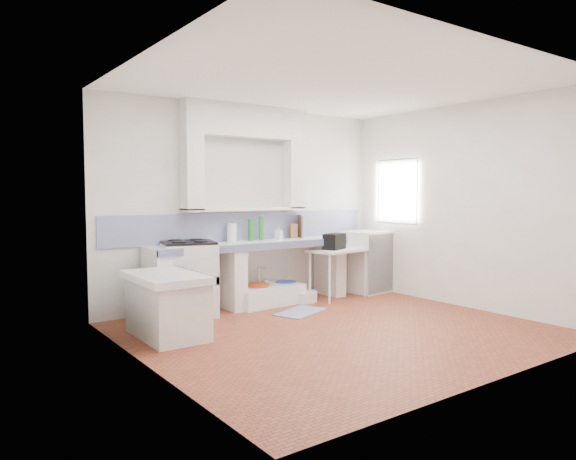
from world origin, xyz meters
TOP-DOWN VIEW (x-y plane):
  - floor at (0.00, 0.00)m, footprint 4.50×4.50m
  - ceiling at (0.00, 0.00)m, footprint 4.50×4.50m
  - wall_back at (0.00, 2.00)m, footprint 4.50×0.00m
  - wall_front at (0.00, -2.00)m, footprint 4.50×0.00m
  - wall_left at (-2.25, 0.00)m, footprint 0.00×4.50m
  - wall_right at (2.25, 0.00)m, footprint 0.00×4.50m
  - alcove_mass at (-0.10, 1.88)m, footprint 1.90×0.25m
  - window_frame at (2.42, 1.20)m, footprint 0.35×0.86m
  - lace_valance at (2.28, 1.20)m, footprint 0.01×0.84m
  - counter_slab at (-0.10, 1.70)m, footprint 3.00×0.60m
  - counter_lip at (-0.10, 1.42)m, footprint 3.00×0.04m
  - counter_pier_left at (-1.50, 1.70)m, footprint 0.20×0.55m
  - counter_pier_mid at (-0.45, 1.70)m, footprint 0.20×0.55m
  - counter_pier_right at (1.30, 1.70)m, footprint 0.20×0.55m
  - peninsula_top at (-1.70, 0.90)m, footprint 0.70×1.10m
  - peninsula_base at (-1.70, 0.90)m, footprint 0.60×1.00m
  - peninsula_lip at (-1.37, 0.90)m, footprint 0.04×1.10m
  - backsplash at (0.00, 1.99)m, footprint 4.27×0.03m
  - stove at (-1.09, 1.68)m, footprint 0.79×0.78m
  - sink at (0.10, 1.66)m, footprint 1.05×0.61m
  - side_table at (1.22, 1.41)m, footprint 0.94×0.59m
  - fridge at (1.95, 1.56)m, footprint 0.69×0.69m
  - bucket_red at (-0.05, 1.66)m, footprint 0.41×0.41m
  - bucket_orange at (0.07, 1.68)m, footprint 0.29×0.29m
  - bucket_blue at (0.48, 1.72)m, footprint 0.37×0.37m
  - basin_white at (0.65, 1.51)m, footprint 0.47×0.47m
  - water_bottle_a at (-0.02, 1.81)m, footprint 0.09×0.09m
  - water_bottle_b at (0.22, 1.85)m, footprint 0.09×0.09m
  - black_bag at (1.13, 1.40)m, footprint 0.43×0.34m
  - green_bottle_a at (-0.04, 1.85)m, footprint 0.08×0.08m
  - green_bottle_b at (0.14, 1.85)m, footprint 0.09×0.09m
  - knife_block at (0.71, 1.85)m, footprint 0.13×0.11m
  - cutting_board at (0.84, 1.85)m, footprint 0.12×0.24m
  - paper_towel at (-0.35, 1.85)m, footprint 0.15×0.15m
  - soap_bottle at (0.42, 1.81)m, footprint 0.12×0.12m
  - rug at (0.19, 0.98)m, footprint 0.82×0.65m

SIDE VIEW (x-z plane):
  - floor at x=0.00m, z-range 0.00..0.00m
  - rug at x=0.19m, z-range 0.00..0.01m
  - basin_white at x=0.65m, z-range 0.00..0.15m
  - bucket_orange at x=0.07m, z-range 0.00..0.23m
  - sink at x=0.10m, z-range 0.00..0.24m
  - water_bottle_a at x=-0.02m, z-range 0.00..0.27m
  - bucket_blue at x=0.48m, z-range 0.00..0.28m
  - bucket_red at x=-0.05m, z-range 0.00..0.31m
  - water_bottle_b at x=0.22m, z-range 0.00..0.32m
  - peninsula_base at x=-1.70m, z-range 0.00..0.62m
  - side_table at x=1.22m, z-range 0.35..0.39m
  - counter_pier_left at x=-1.50m, z-range 0.00..0.82m
  - counter_pier_mid at x=-0.45m, z-range 0.00..0.82m
  - counter_pier_right at x=1.30m, z-range 0.00..0.82m
  - stove at x=-1.09m, z-range 0.00..0.93m
  - fridge at x=1.95m, z-range 0.00..0.97m
  - peninsula_top at x=-1.70m, z-range 0.62..0.70m
  - peninsula_lip at x=-1.37m, z-range 0.61..0.71m
  - counter_slab at x=-0.10m, z-range 0.82..0.90m
  - counter_lip at x=-0.10m, z-range 0.81..0.91m
  - black_bag at x=1.13m, z-range 0.74..0.98m
  - soap_bottle at x=0.42m, z-range 0.90..1.10m
  - knife_block at x=0.71m, z-range 0.90..1.12m
  - paper_towel at x=-0.35m, z-range 0.90..1.16m
  - green_bottle_a at x=-0.04m, z-range 0.90..1.22m
  - green_bottle_b at x=0.14m, z-range 0.90..1.24m
  - cutting_board at x=0.84m, z-range 0.90..1.24m
  - backsplash at x=0.00m, z-range 0.90..1.30m
  - wall_back at x=0.00m, z-range -0.85..3.65m
  - wall_front at x=0.00m, z-range -0.85..3.65m
  - wall_left at x=-2.25m, z-range -0.85..3.65m
  - wall_right at x=2.25m, z-range -0.85..3.65m
  - window_frame at x=2.42m, z-range 1.07..2.13m
  - lace_valance at x=2.28m, z-range 1.86..2.10m
  - alcove_mass at x=-0.10m, z-range 2.35..2.80m
  - ceiling at x=0.00m, z-range 2.80..2.80m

